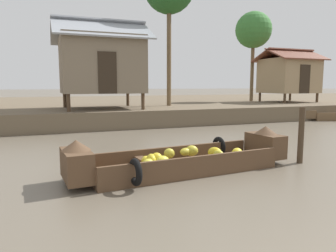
{
  "coord_description": "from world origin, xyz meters",
  "views": [
    {
      "loc": [
        -2.33,
        -0.52,
        1.92
      ],
      "look_at": [
        0.49,
        6.84,
        0.9
      ],
      "focal_mm": 33.83,
      "sensor_mm": 36.0,
      "label": 1
    }
  ],
  "objects_px": {
    "banana_boat": "(184,159)",
    "palm_tree_near": "(253,31)",
    "stilt_house_mid_left": "(101,64)",
    "stilt_house_mid_right": "(289,75)",
    "mooring_post": "(301,135)"
  },
  "relations": [
    {
      "from": "banana_boat",
      "to": "palm_tree_near",
      "type": "xyz_separation_m",
      "value": [
        10.84,
        12.68,
        5.4
      ]
    },
    {
      "from": "stilt_house_mid_left",
      "to": "palm_tree_near",
      "type": "distance_m",
      "value": 11.99
    },
    {
      "from": "palm_tree_near",
      "to": "mooring_post",
      "type": "xyz_separation_m",
      "value": [
        -7.82,
        -12.98,
        -4.99
      ]
    },
    {
      "from": "stilt_house_mid_left",
      "to": "stilt_house_mid_right",
      "type": "distance_m",
      "value": 12.89
    },
    {
      "from": "palm_tree_near",
      "to": "stilt_house_mid_right",
      "type": "bearing_deg",
      "value": -47.79
    },
    {
      "from": "stilt_house_mid_left",
      "to": "mooring_post",
      "type": "bearing_deg",
      "value": -70.74
    },
    {
      "from": "stilt_house_mid_left",
      "to": "palm_tree_near",
      "type": "height_order",
      "value": "palm_tree_near"
    },
    {
      "from": "mooring_post",
      "to": "banana_boat",
      "type": "bearing_deg",
      "value": 174.34
    },
    {
      "from": "stilt_house_mid_left",
      "to": "palm_tree_near",
      "type": "bearing_deg",
      "value": 17.36
    },
    {
      "from": "stilt_house_mid_left",
      "to": "banana_boat",
      "type": "bearing_deg",
      "value": -88.12
    },
    {
      "from": "palm_tree_near",
      "to": "stilt_house_mid_left",
      "type": "bearing_deg",
      "value": -162.64
    },
    {
      "from": "stilt_house_mid_right",
      "to": "mooring_post",
      "type": "height_order",
      "value": "stilt_house_mid_right"
    },
    {
      "from": "stilt_house_mid_right",
      "to": "palm_tree_near",
      "type": "bearing_deg",
      "value": 132.21
    },
    {
      "from": "palm_tree_near",
      "to": "mooring_post",
      "type": "bearing_deg",
      "value": -121.08
    },
    {
      "from": "banana_boat",
      "to": "mooring_post",
      "type": "xyz_separation_m",
      "value": [
        3.02,
        -0.3,
        0.4
      ]
    }
  ]
}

